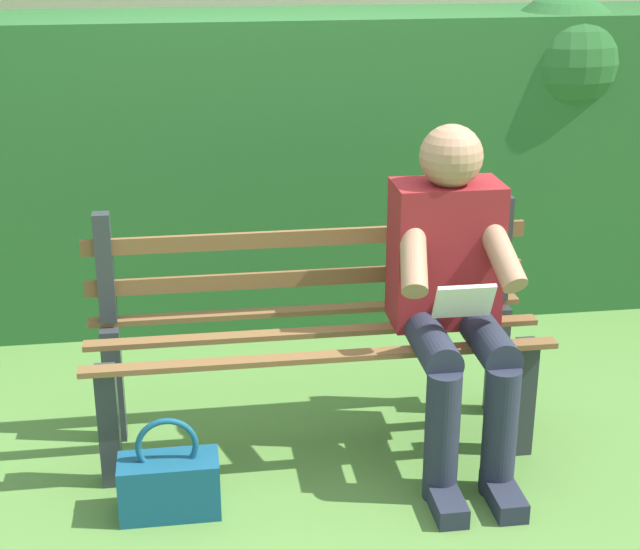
% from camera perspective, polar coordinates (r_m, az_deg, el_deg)
% --- Properties ---
extents(ground, '(60.00, 60.00, 0.00)m').
position_cam_1_polar(ground, '(3.68, -0.23, -9.95)').
color(ground, '#517F38').
extents(park_bench, '(1.63, 0.47, 0.88)m').
position_cam_1_polar(park_bench, '(3.54, -0.38, -3.43)').
color(park_bench, '#2D3338').
rests_on(park_bench, ground).
extents(person_seated, '(0.44, 0.73, 1.20)m').
position_cam_1_polar(person_seated, '(3.40, 7.83, -0.85)').
color(person_seated, maroon).
rests_on(person_seated, ground).
extents(hedge_backdrop, '(6.01, 0.73, 1.51)m').
position_cam_1_polar(hedge_backdrop, '(4.66, -7.81, 6.48)').
color(hedge_backdrop, '#265B28').
rests_on(hedge_backdrop, ground).
extents(handbag, '(0.33, 0.15, 0.35)m').
position_cam_1_polar(handbag, '(3.29, -8.86, -12.04)').
color(handbag, navy).
rests_on(handbag, ground).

